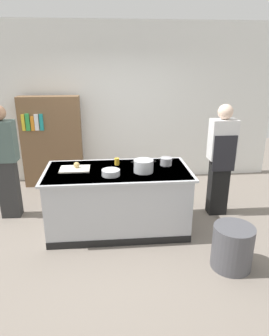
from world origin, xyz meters
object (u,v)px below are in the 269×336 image
Objects in this scene: sauce_pan at (166,161)px; trash_bin at (232,247)px; juice_cup at (117,162)px; person_guest at (5,160)px; person_chef at (221,158)px; bookshelf at (52,142)px; onion at (77,165)px; mixing_bowl at (111,173)px; stock_pot at (144,166)px.

sauce_pan is 1.45m from trash_bin.
person_guest reaches higher than juice_cup.
person_chef is 3.22m from person_guest.
bookshelf reaches higher than sauce_pan.
trash_bin is 3.75m from bookshelf.
onion is at bearing 105.70° from person_chef.
mixing_bowl is 1.72m from person_guest.
stock_pot is 3.28× the size of juice_cup.
juice_cup is at bearing 12.84° from onion.
onion reaches higher than juice_cup.
mixing_bowl is 1.72m from trash_bin.
mixing_bowl is at bearing 50.22° from person_guest.
onion is 1.25m from sauce_pan.
sauce_pan is (0.35, 0.25, -0.03)m from stock_pot.
onion is 0.25× the size of stock_pot.
juice_cup is 0.06× the size of person_chef.
trash_bin is at bearing 48.16° from person_guest.
sauce_pan is 2.33× the size of juice_cup.
stock_pot is at bearing -42.65° from juice_cup.
stock_pot is at bearing -51.57° from bookshelf.
onion is 2.23m from trash_bin.
bookshelf is at bearing 109.77° from onion.
sauce_pan reaches higher than mixing_bowl.
mixing_bowl is at bearing 150.20° from trash_bin.
person_guest is (-2.92, 1.53, 0.65)m from trash_bin.
stock_pot is 0.47m from juice_cup.
trash_bin is 3.36m from person_guest.
mixing_bowl is (-0.79, -0.34, -0.02)m from sauce_pan.
bookshelf is at bearing 131.36° from trash_bin.
mixing_bowl is 0.14× the size of person_guest.
person_guest is (-2.34, 0.40, -0.04)m from sauce_pan.
juice_cup is 0.19× the size of trash_bin.
person_guest is at bearing 168.62° from juice_cup.
onion is at bearing 167.91° from stock_pot.
mixing_bowl is 0.14× the size of person_chef.
bookshelf is (-1.17, 1.59, -0.10)m from juice_cup.
trash_bin is (1.83, -1.07, -0.70)m from onion.
juice_cup is (-0.34, 0.32, -0.03)m from stock_pot.
trash_bin is 0.31× the size of person_guest.
trash_bin is at bearing -48.64° from bookshelf.
stock_pot is at bearing -144.87° from sauce_pan.
person_guest is (-1.98, 0.65, -0.07)m from stock_pot.
person_chef is (1.66, 0.54, -0.02)m from mixing_bowl.
juice_cup is 0.06× the size of bookshelf.
person_guest is at bearing 152.44° from trash_bin.
mixing_bowl is 2.36× the size of juice_cup.
bookshelf reaches higher than trash_bin.
person_chef is (1.57, 0.13, -0.04)m from juice_cup.
stock_pot is 1.31m from person_chef.
sauce_pan is at bearing 111.55° from person_chef.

